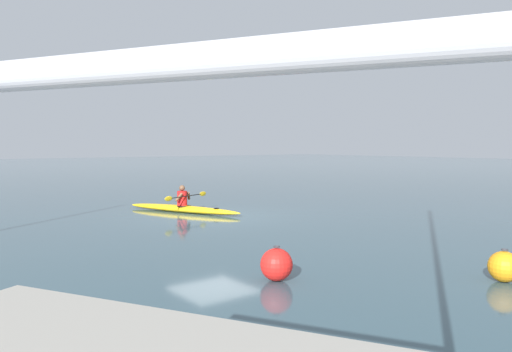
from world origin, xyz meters
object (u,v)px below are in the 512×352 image
object	(u,v)px
mooring_buoy_orange_mid	(504,267)
mooring_buoy_red_near	(276,264)
kayak	(183,209)
kayaker	(183,197)

from	to	relation	value
mooring_buoy_orange_mid	mooring_buoy_red_near	size ratio (longest dim) A/B	0.94
mooring_buoy_orange_mid	kayak	bearing A→B (deg)	-90.07
kayak	mooring_buoy_red_near	world-z (taller)	mooring_buoy_red_near
kayaker	mooring_buoy_orange_mid	size ratio (longest dim) A/B	3.74
mooring_buoy_orange_mid	mooring_buoy_red_near	world-z (taller)	mooring_buoy_red_near
kayak	mooring_buoy_orange_mid	xyz separation A→B (m)	(0.01, 11.57, 0.15)
mooring_buoy_orange_mid	kayaker	bearing A→B (deg)	-90.07
kayak	mooring_buoy_red_near	distance (m)	9.55
kayaker	mooring_buoy_orange_mid	xyz separation A→B (m)	(0.01, 11.57, -0.28)
kayaker	mooring_buoy_red_near	size ratio (longest dim) A/B	3.51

